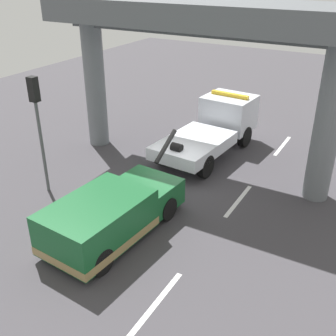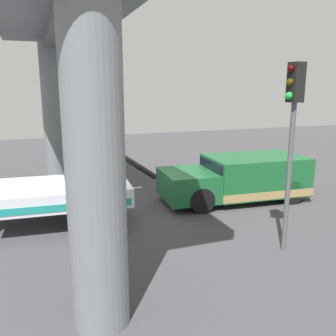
% 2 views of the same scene
% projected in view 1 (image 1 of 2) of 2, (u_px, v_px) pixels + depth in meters
% --- Properties ---
extents(ground_plane, '(60.00, 40.00, 0.10)m').
position_uv_depth(ground_plane, '(173.00, 184.00, 16.82)').
color(ground_plane, '#423F44').
extents(lane_stripe_west, '(2.60, 0.16, 0.01)m').
position_uv_depth(lane_stripe_west, '(157.00, 303.00, 10.90)').
color(lane_stripe_west, silver).
rests_on(lane_stripe_west, ground).
extents(lane_stripe_mid, '(2.60, 0.16, 0.01)m').
position_uv_depth(lane_stripe_mid, '(238.00, 201.00, 15.54)').
color(lane_stripe_mid, silver).
rests_on(lane_stripe_mid, ground).
extents(lane_stripe_east, '(2.60, 0.16, 0.01)m').
position_uv_depth(lane_stripe_east, '(282.00, 146.00, 20.18)').
color(lane_stripe_east, silver).
rests_on(lane_stripe_east, ground).
extents(tow_truck_white, '(7.32, 2.83, 2.46)m').
position_uv_depth(tow_truck_white, '(215.00, 126.00, 19.26)').
color(tow_truck_white, silver).
rests_on(tow_truck_white, ground).
extents(towed_van_green, '(5.34, 2.55, 1.58)m').
position_uv_depth(towed_van_green, '(110.00, 216.00, 13.21)').
color(towed_van_green, '#195B2D').
rests_on(towed_van_green, ground).
extents(overpass_structure, '(3.60, 12.55, 6.88)m').
position_uv_depth(overpass_structure, '(197.00, 33.00, 15.63)').
color(overpass_structure, slate).
rests_on(overpass_structure, ground).
extents(traffic_light_far, '(0.39, 0.32, 4.57)m').
position_uv_depth(traffic_light_far, '(37.00, 111.00, 14.78)').
color(traffic_light_far, '#515456').
rests_on(traffic_light_far, ground).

